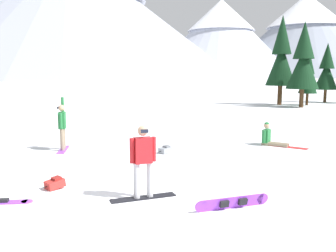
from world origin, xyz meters
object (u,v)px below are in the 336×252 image
backpack_red (55,183)px  pine_tree_tall (327,70)px  snowboarder_foreground (143,160)px  backpack_grey (165,150)px  pine_tree_leaning (281,57)px  loose_snowboard_near_left (233,203)px  pine_tree_short (308,76)px  snowboarder_midground (62,126)px  snowboarder_background (271,137)px  pine_tree_young (303,61)px

backpack_red → pine_tree_tall: pine_tree_tall is taller
snowboarder_foreground → backpack_grey: size_ratio=3.15×
pine_tree_leaning → loose_snowboard_near_left: bearing=-97.7°
loose_snowboard_near_left → pine_tree_short: bearing=77.5°
snowboarder_midground → snowboarder_background: 8.25m
snowboarder_foreground → loose_snowboard_near_left: 2.24m
snowboarder_midground → backpack_grey: 4.04m
snowboarder_foreground → pine_tree_leaning: 27.94m
backpack_red → pine_tree_short: pine_tree_short is taller
pine_tree_young → backpack_red: bearing=-111.6°
snowboarder_foreground → loose_snowboard_near_left: snowboarder_foreground is taller
snowboarder_background → pine_tree_short: (4.73, 20.00, 2.35)m
backpack_grey → pine_tree_short: pine_tree_short is taller
pine_tree_short → pine_tree_leaning: pine_tree_leaning is taller
snowboarder_midground → loose_snowboard_near_left: snowboarder_midground is taller
snowboarder_background → loose_snowboard_near_left: (-1.37, -7.48, -0.18)m
snowboarder_foreground → backpack_red: snowboarder_foreground is taller
pine_tree_leaning → backpack_grey: bearing=-105.7°
snowboarder_midground → snowboarder_background: bearing=17.3°
backpack_red → backpack_grey: size_ratio=1.02×
backpack_grey → pine_tree_tall: pine_tree_tall is taller
loose_snowboard_near_left → backpack_grey: bearing=115.9°
backpack_red → pine_tree_tall: (12.89, 30.61, 3.04)m
backpack_grey → pine_tree_young: size_ratio=0.08×
snowboarder_midground → backpack_grey: size_ratio=3.64×
pine_tree_short → pine_tree_young: 2.74m
pine_tree_leaning → pine_tree_short: bearing=1.7°
snowboarder_background → pine_tree_young: bearing=77.6°
snowboarder_background → loose_snowboard_near_left: 7.61m
snowboarder_midground → pine_tree_tall: size_ratio=0.34×
backpack_red → pine_tree_young: (9.73, 24.61, 3.77)m
snowboarder_background → pine_tree_leaning: bearing=83.3°
snowboarder_midground → snowboarder_background: size_ratio=1.13×
backpack_red → pine_tree_leaning: 28.37m
backpack_red → pine_tree_young: size_ratio=0.08×
snowboarder_midground → pine_tree_leaning: bearing=65.5°
snowboarder_background → pine_tree_short: bearing=76.7°
snowboarder_background → backpack_red: (-5.84, -6.90, -0.19)m
loose_snowboard_near_left → pine_tree_leaning: bearing=82.3°
pine_tree_leaning → pine_tree_tall: 6.16m
snowboarder_background → backpack_grey: 4.51m
backpack_grey → pine_tree_leaning: pine_tree_leaning is taller
snowboarder_foreground → loose_snowboard_near_left: (2.08, -0.30, -0.77)m
loose_snowboard_near_left → snowboarder_background: bearing=79.6°
loose_snowboard_near_left → backpack_red: bearing=172.6°
backpack_grey → backpack_red: bearing=-112.5°
snowboarder_midground → backpack_grey: snowboarder_midground is taller
snowboarder_foreground → snowboarder_midground: bearing=132.9°
pine_tree_tall → pine_tree_young: bearing=-117.8°
snowboarder_foreground → pine_tree_short: bearing=73.3°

